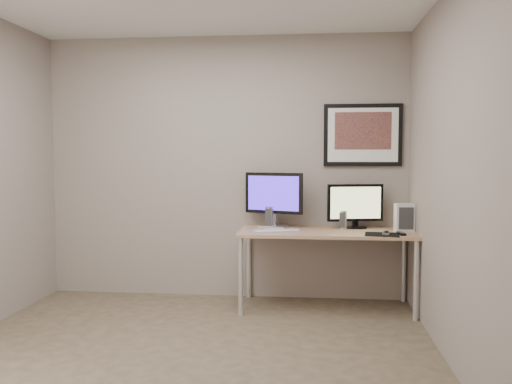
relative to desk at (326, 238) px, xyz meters
The scene contains 13 objects.
floor 1.81m from the desk, 126.53° to the right, with size 3.60×3.60×0.00m, color #4D4130.
room 1.66m from the desk, 137.99° to the right, with size 3.60×3.60×3.60m.
desk is the anchor object (origin of this frame).
framed_art 1.07m from the desk, 43.46° to the left, with size 0.75×0.04×0.60m.
monitor_large 0.64m from the desk, 161.35° to the left, with size 0.56×0.26×0.53m.
monitor_tv 0.43m from the desk, 31.42° to the left, with size 0.53×0.17×0.42m.
speaker_left 0.59m from the desk, 164.35° to the left, with size 0.08×0.08×0.20m, color silver.
speaker_right 0.26m from the desk, 38.33° to the left, with size 0.07×0.07×0.17m, color silver.
keyboard 0.47m from the desk, 164.72° to the right, with size 0.43×0.12×0.02m, color silver.
mousepad 0.53m from the desk, 23.69° to the right, with size 0.29×0.26×0.00m, color black.
mouse 0.56m from the desk, 22.00° to the right, with size 0.05×0.10×0.03m, color black.
remote 0.68m from the desk, 15.73° to the right, with size 0.05×0.17×0.02m, color black.
fan_unit 0.73m from the desk, ahead, with size 0.17×0.12×0.25m, color silver.
Camera 1 is at (0.87, -3.66, 1.43)m, focal length 38.00 mm.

